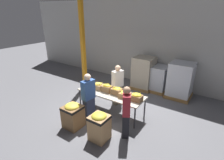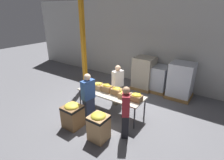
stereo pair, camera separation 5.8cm
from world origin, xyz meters
name	(u,v)px [view 2 (the right image)]	position (x,y,z in m)	size (l,w,h in m)	color
ground_plane	(111,112)	(0.00, 0.00, 0.00)	(30.00, 30.00, 0.00)	slate
wall_back	(151,44)	(0.00, 3.34, 2.00)	(16.00, 0.08, 4.00)	#B7B7B2
sorting_table	(111,94)	(0.00, 0.00, 0.73)	(2.42, 0.87, 0.79)	#B2A893
banana_box_0	(89,83)	(-0.99, -0.03, 0.93)	(0.35, 0.29, 0.30)	olive
banana_box_1	(98,86)	(-0.57, 0.03, 0.90)	(0.37, 0.32, 0.25)	tan
banana_box_2	(107,88)	(-0.18, 0.01, 0.93)	(0.35, 0.26, 0.29)	olive
banana_box_3	(116,91)	(0.22, 0.02, 0.91)	(0.35, 0.27, 0.28)	olive
banana_box_4	(125,95)	(0.59, -0.04, 0.89)	(0.40, 0.30, 0.24)	#A37A4C
banana_box_5	(136,97)	(1.00, -0.01, 0.92)	(0.35, 0.29, 0.26)	olive
volunteer_0	(88,97)	(-0.37, -0.76, 0.82)	(0.27, 0.46, 1.64)	#2D3856
volunteer_1	(125,112)	(1.07, -0.80, 0.79)	(0.40, 0.47, 1.58)	black
volunteer_2	(118,85)	(-0.15, 0.68, 0.79)	(0.36, 0.48, 1.59)	#6B604C
donation_bin_0	(73,114)	(-0.52, -1.36, 0.44)	(0.55, 0.55, 0.83)	olive
donation_bin_1	(99,125)	(0.53, -1.36, 0.45)	(0.51, 0.51, 0.86)	tan
support_pillar	(83,45)	(-2.38, 1.26, 2.00)	(0.17, 0.17, 4.00)	orange
pallet_stack_0	(181,81)	(1.72, 2.64, 0.75)	(1.00, 1.00, 1.52)	olive
pallet_stack_1	(157,79)	(0.68, 2.76, 0.57)	(0.97, 0.97, 1.17)	olive
pallet_stack_2	(144,73)	(0.06, 2.63, 0.74)	(0.96, 0.96, 1.51)	olive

